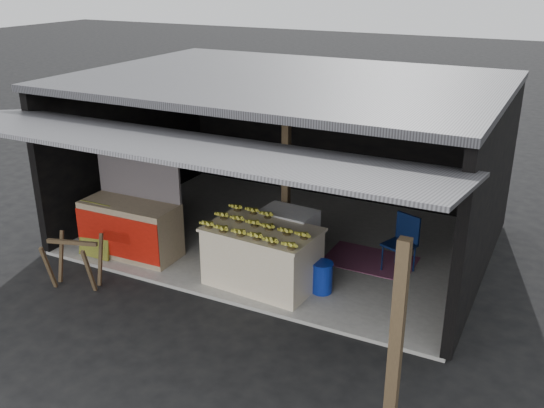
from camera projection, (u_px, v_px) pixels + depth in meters
The scene contains 13 objects.
ground at pixel (214, 300), 9.27m from camera, with size 80.00×80.00×0.00m, color black.
concrete_slab at pixel (285, 238), 11.34m from camera, with size 7.00×5.00×0.06m, color gray.
shophouse at pixel (293, 126), 10.84m from camera, with size 7.40×7.29×3.02m.
banana_table at pixel (262, 256), 9.46m from camera, with size 1.79×1.17×0.96m.
banana_pile at pixel (262, 223), 9.26m from camera, with size 1.60×0.96×0.19m, color yellow, non-canonical shape.
white_crate at pixel (288, 238), 10.06m from camera, with size 0.93×0.67×0.99m.
neighbor_stall at pixel (131, 226), 10.47m from camera, with size 1.71×0.79×1.75m.
green_signboard at pixel (95, 230), 10.39m from camera, with size 0.64×0.04×0.97m, color black.
sawhorse at pixel (74, 258), 9.47m from camera, with size 0.90×0.89×0.81m.
water_barrel at pixel (322, 278), 9.31m from camera, with size 0.32×0.32×0.47m, color #0E279A.
plastic_chair at pixel (403, 238), 9.90m from camera, with size 0.58×0.58×0.95m.
magenta_rug at pixel (370, 260), 10.39m from camera, with size 1.50×1.00×0.01m, color maroon.
picture_frames at pixel (328, 112), 12.70m from camera, with size 1.62×0.04×0.46m.
Camera 1 is at (4.47, -6.81, 4.76)m, focal length 40.00 mm.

